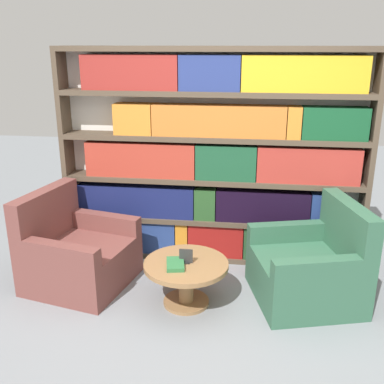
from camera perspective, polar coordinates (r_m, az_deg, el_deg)
ground_plane at (r=3.78m, az=0.63°, el=-16.34°), size 14.00×14.00×0.00m
bookshelf at (r=4.45m, az=3.03°, el=4.05°), size 3.01×0.30×2.13m
armchair_left at (r=4.34m, az=-14.47°, el=-7.64°), size 1.01×1.01×0.88m
armchair_right at (r=4.09m, az=14.85°, el=-9.36°), size 1.04×1.04×0.88m
coffee_table at (r=3.88m, az=-0.76°, el=-10.40°), size 0.72×0.72×0.39m
table_sign at (r=3.81m, az=-0.77°, el=-8.28°), size 0.11×0.06×0.12m
stray_book at (r=3.77m, az=-2.13°, el=-9.15°), size 0.18×0.25×0.03m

